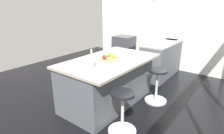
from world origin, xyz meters
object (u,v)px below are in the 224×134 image
object	(u,v)px
stool_by_window	(157,87)
kitchen_island	(108,81)
cutting_board	(109,59)
apple_yellow	(113,56)
oven_range	(124,49)
apple_red	(104,57)
apple_green	(109,54)
stool_middle	(122,114)
water_bottle	(92,61)
fruit_bowl	(126,51)

from	to	relation	value
stool_by_window	kitchen_island	bearing A→B (deg)	-51.32
cutting_board	apple_yellow	world-z (taller)	apple_yellow
oven_range	kitchen_island	bearing A→B (deg)	27.34
cutting_board	apple_yellow	size ratio (longest dim) A/B	4.44
apple_red	apple_green	bearing A→B (deg)	-164.95
stool_middle	water_bottle	size ratio (longest dim) A/B	2.16
kitchen_island	water_bottle	bearing A→B (deg)	10.92
water_bottle	apple_red	bearing A→B (deg)	-166.61
stool_middle	stool_by_window	bearing A→B (deg)	180.00
oven_range	cutting_board	size ratio (longest dim) A/B	2.45
apple_yellow	cutting_board	bearing A→B (deg)	-23.04
oven_range	cutting_board	distance (m)	2.83
stool_middle	kitchen_island	bearing A→B (deg)	-128.68
oven_range	apple_yellow	xyz separation A→B (m)	(2.39, 1.33, 0.52)
kitchen_island	apple_red	world-z (taller)	apple_red
apple_yellow	water_bottle	bearing A→B (deg)	4.50
apple_yellow	apple_green	world-z (taller)	apple_green
stool_middle	apple_green	size ratio (longest dim) A/B	8.03
stool_by_window	water_bottle	bearing A→B (deg)	-29.42
stool_by_window	oven_range	bearing A→B (deg)	-132.61
apple_red	apple_green	xyz separation A→B (m)	(-0.20, -0.05, -0.00)
cutting_board	oven_range	bearing A→B (deg)	-152.28
apple_red	water_bottle	bearing A→B (deg)	13.39
kitchen_island	fruit_bowl	bearing A→B (deg)	177.20
apple_red	apple_yellow	size ratio (longest dim) A/B	1.05
oven_range	stool_middle	xyz separation A→B (m)	(3.08, 2.03, -0.12)
cutting_board	apple_green	xyz separation A→B (m)	(-0.10, -0.08, 0.05)
cutting_board	water_bottle	world-z (taller)	water_bottle
fruit_bowl	stool_middle	bearing A→B (deg)	31.33
apple_red	water_bottle	world-z (taller)	water_bottle
apple_green	kitchen_island	bearing A→B (deg)	28.46
oven_range	apple_green	world-z (taller)	apple_green
stool_middle	apple_green	xyz separation A→B (m)	(-0.71, -0.81, 0.64)
stool_middle	fruit_bowl	distance (m)	1.53
stool_by_window	stool_middle	size ratio (longest dim) A/B	1.00
oven_range	stool_by_window	size ratio (longest dim) A/B	1.30
kitchen_island	fruit_bowl	size ratio (longest dim) A/B	8.25
kitchen_island	apple_red	xyz separation A→B (m)	(0.10, -0.00, 0.51)
kitchen_island	stool_by_window	world-z (taller)	kitchen_island
cutting_board	fruit_bowl	xyz separation A→B (m)	(-0.59, 0.01, 0.03)
cutting_board	apple_green	distance (m)	0.14
stool_by_window	stool_middle	world-z (taller)	same
stool_middle	apple_yellow	size ratio (longest dim) A/B	8.33
apple_green	water_bottle	bearing A→B (deg)	13.91
kitchen_island	apple_red	size ratio (longest dim) A/B	22.50
kitchen_island	apple_red	distance (m)	0.52
oven_range	stool_by_window	world-z (taller)	oven_range
oven_range	apple_red	xyz separation A→B (m)	(2.57, 1.28, 0.52)
apple_green	fruit_bowl	xyz separation A→B (m)	(-0.49, 0.08, -0.02)
apple_red	oven_range	bearing A→B (deg)	-153.59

